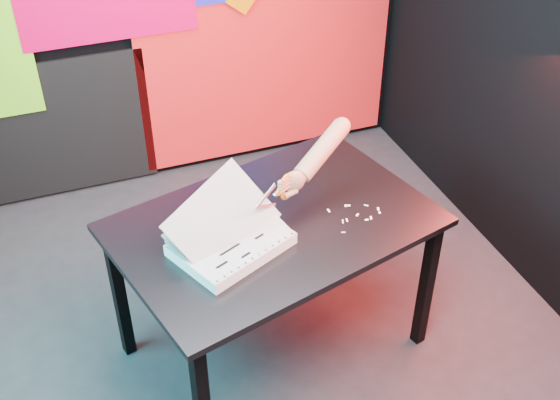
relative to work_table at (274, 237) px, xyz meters
name	(u,v)px	position (x,y,z in m)	size (l,w,h in m)	color
room	(234,83)	(-0.11, 0.12, 0.68)	(3.01, 3.01, 2.71)	#222327
backdrop	(168,30)	(-0.05, 1.58, 0.29)	(2.88, 0.05, 2.08)	red
work_table	(274,237)	(0.00, 0.00, 0.00)	(1.45, 1.14, 0.75)	black
printout_stack	(231,243)	(-0.22, -0.10, 0.11)	(0.52, 0.45, 0.31)	white
scissors	(284,189)	(0.05, 0.01, 0.23)	(0.19, 0.11, 0.12)	silver
hand_forearm	(317,155)	(0.24, 0.11, 0.28)	(0.40, 0.25, 0.20)	#AC785F
paper_clippings	(356,213)	(0.34, -0.07, 0.08)	(0.22, 0.17, 0.00)	white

